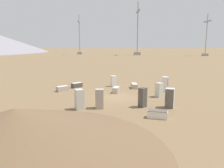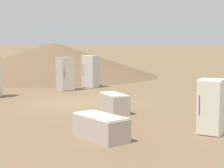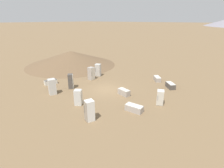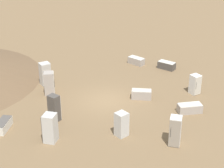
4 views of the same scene
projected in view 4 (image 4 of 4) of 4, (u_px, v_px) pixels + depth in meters
ground_plane at (107, 101)px, 28.01m from camera, size 1000.00×1000.00×0.00m
discarded_fridge_0 at (49, 83)px, 28.68m from camera, size 0.78×0.77×1.82m
discarded_fridge_1 at (54, 108)px, 25.06m from camera, size 0.90×0.91×1.87m
discarded_fridge_2 at (50, 128)px, 22.75m from camera, size 1.01×1.01×1.86m
discarded_fridge_3 at (195, 84)px, 28.84m from camera, size 0.87×0.90×1.55m
discarded_fridge_4 at (3, 125)px, 24.24m from camera, size 1.09×1.74×0.62m
discarded_fridge_5 at (175, 131)px, 22.41m from camera, size 0.91×0.94×1.89m
discarded_fridge_6 at (167, 65)px, 33.57m from camera, size 1.58×1.57×0.67m
discarded_fridge_7 at (136, 61)px, 34.62m from camera, size 1.50×1.59×0.66m
discarded_fridge_8 at (122, 124)px, 23.38m from camera, size 0.97×0.95×1.62m
discarded_fridge_9 at (45, 74)px, 30.29m from camera, size 1.00×0.98×1.88m
discarded_fridge_10 at (141, 94)px, 28.23m from camera, size 1.61×1.01×0.71m
discarded_fridge_11 at (190, 108)px, 26.29m from camera, size 1.70×0.78×0.65m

